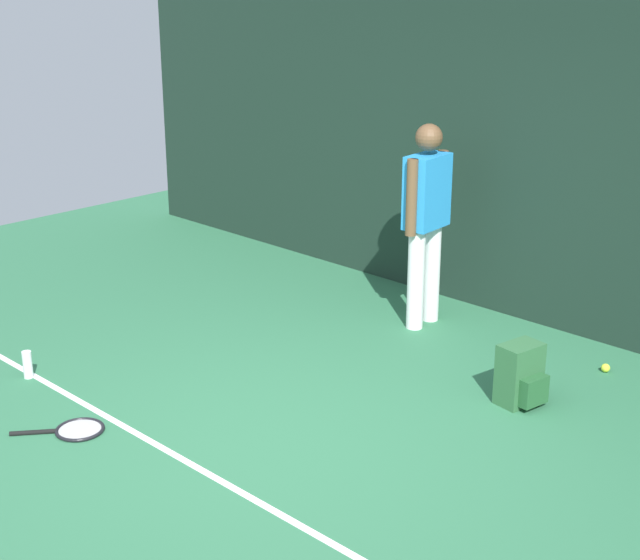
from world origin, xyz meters
TOP-DOWN VIEW (x-y plane):
  - ground_plane at (0.00, 0.00)m, footprint 12.00×12.00m
  - back_fence at (0.00, 3.00)m, footprint 10.00×0.10m
  - court_line at (0.00, -0.58)m, footprint 9.00×0.05m
  - tennis_player at (-0.61, 2.27)m, footprint 0.25×0.53m
  - tennis_racket at (-1.04, -0.84)m, footprint 0.52×0.59m
  - backpack at (0.82, 1.55)m, footprint 0.32×0.33m
  - tennis_ball_near_player at (1.00, 2.45)m, footprint 0.07×0.07m
  - water_bottle at (-2.02, -0.62)m, footprint 0.07×0.07m

SIDE VIEW (x-z plane):
  - ground_plane at x=0.00m, z-range 0.00..0.00m
  - court_line at x=0.00m, z-range 0.00..0.00m
  - tennis_racket at x=-1.04m, z-range 0.00..0.03m
  - tennis_ball_near_player at x=1.00m, z-range 0.00..0.07m
  - water_bottle at x=-2.02m, z-range 0.00..0.21m
  - backpack at x=0.82m, z-range -0.01..0.43m
  - tennis_player at x=-0.61m, z-range 0.12..1.82m
  - back_fence at x=0.00m, z-range 0.00..2.82m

